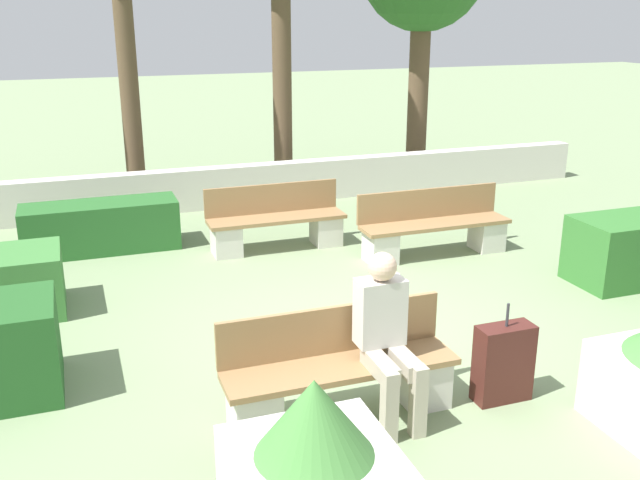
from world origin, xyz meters
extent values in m
plane|color=gray|center=(0.00, 0.00, 0.00)|extent=(60.00, 60.00, 0.00)
cube|color=beige|center=(0.00, 5.32, 0.33)|extent=(13.02, 0.30, 0.67)
cube|color=#937047|center=(-0.64, -1.27, 0.43)|extent=(1.89, 0.44, 0.05)
cube|color=#937047|center=(-0.64, -1.03, 0.66)|extent=(1.89, 0.04, 0.40)
cube|color=beige|center=(-1.36, -1.27, 0.20)|extent=(0.36, 0.40, 0.41)
cube|color=beige|center=(0.07, -1.27, 0.20)|extent=(0.36, 0.40, 0.41)
cube|color=#937047|center=(1.94, 1.97, 0.43)|extent=(2.03, 0.44, 0.05)
cube|color=#937047|center=(1.94, 2.21, 0.66)|extent=(2.03, 0.04, 0.40)
cube|color=beige|center=(1.16, 1.97, 0.20)|extent=(0.36, 0.40, 0.41)
cube|color=beige|center=(2.73, 1.97, 0.20)|extent=(0.36, 0.40, 0.41)
cube|color=#937047|center=(0.06, 2.92, 0.43)|extent=(1.86, 0.44, 0.05)
cube|color=#937047|center=(0.06, 3.16, 0.66)|extent=(1.86, 0.04, 0.40)
cube|color=beige|center=(-0.64, 2.92, 0.20)|extent=(0.36, 0.40, 0.41)
cube|color=beige|center=(0.76, 2.92, 0.20)|extent=(0.36, 0.40, 0.41)
cube|color=#B2A893|center=(-0.41, -1.48, 0.52)|extent=(0.14, 0.46, 0.13)
cube|color=#B2A893|center=(-0.21, -1.48, 0.52)|extent=(0.14, 0.46, 0.13)
cube|color=#B2A893|center=(-0.43, -1.71, 0.29)|extent=(0.11, 0.11, 0.59)
cube|color=#B2A893|center=(-0.19, -1.71, 0.29)|extent=(0.11, 0.11, 0.59)
cube|color=beige|center=(-0.31, -1.24, 0.86)|extent=(0.38, 0.22, 0.54)
sphere|color=beige|center=(-0.31, -1.26, 1.24)|extent=(0.23, 0.23, 0.23)
cube|color=#33702D|center=(3.56, 0.38, 0.39)|extent=(1.12, 0.79, 0.79)
cube|color=#286028|center=(-2.19, 3.67, 0.33)|extent=(2.03, 0.67, 0.66)
cone|color=#47843D|center=(-1.36, -2.68, 0.97)|extent=(0.68, 0.68, 0.47)
cube|color=#471E19|center=(0.72, -1.46, 0.33)|extent=(0.48, 0.21, 0.67)
cylinder|color=#333338|center=(0.72, -1.46, 0.77)|extent=(0.02, 0.02, 0.20)
cylinder|color=brown|center=(-1.45, 6.27, 2.04)|extent=(0.31, 0.31, 4.08)
cylinder|color=brown|center=(1.13, 6.18, 1.94)|extent=(0.33, 0.33, 3.88)
cylinder|color=brown|center=(3.90, 6.41, 1.61)|extent=(0.39, 0.39, 3.21)
camera|label=1|loc=(-2.48, -5.92, 3.12)|focal=40.00mm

